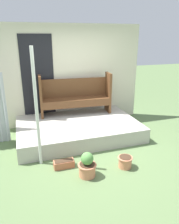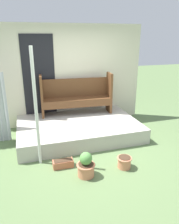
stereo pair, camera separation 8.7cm
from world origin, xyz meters
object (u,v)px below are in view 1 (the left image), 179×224
flower_pot_middle (125,161)px  planter_box_rect (64,164)px  bench (75,94)px  flower_pot_left (87,166)px  support_post (37,110)px

flower_pot_middle → planter_box_rect: flower_pot_middle is taller
bench → flower_pot_middle: bench is taller
flower_pot_left → flower_pot_middle: bearing=2.8°
planter_box_rect → flower_pot_middle: bearing=-17.9°
flower_pot_left → flower_pot_middle: size_ratio=1.63×
flower_pot_left → planter_box_rect: 0.52m
bench → flower_pot_left: 2.39m
flower_pot_left → planter_box_rect: (-0.33, 0.38, -0.13)m
bench → flower_pot_left: (-0.39, -2.26, -0.67)m
flower_pot_middle → support_post: bearing=157.2°
flower_pot_middle → planter_box_rect: 1.13m
support_post → planter_box_rect: support_post is taller
planter_box_rect → support_post: bearing=145.6°
support_post → flower_pot_left: support_post is taller
bench → flower_pot_middle: bearing=-77.0°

